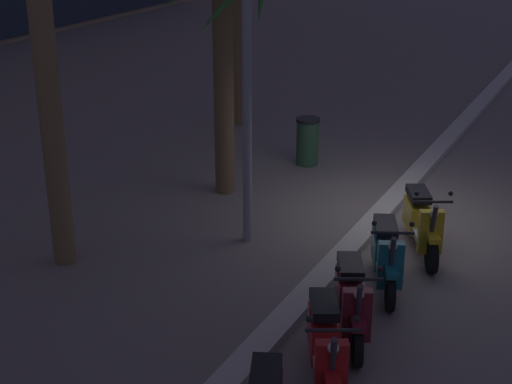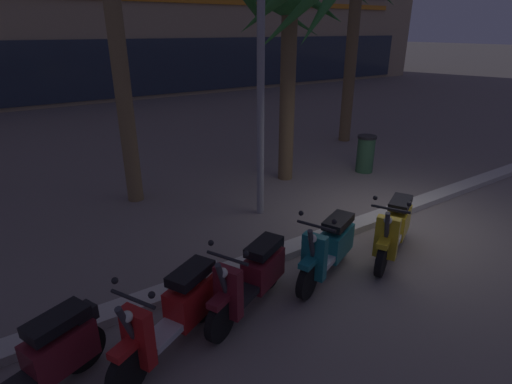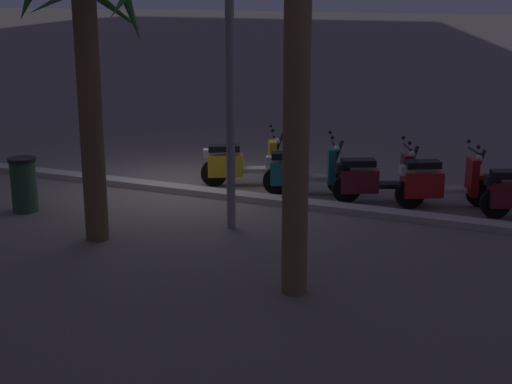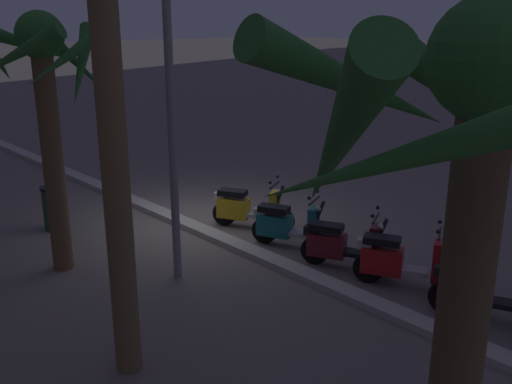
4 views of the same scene
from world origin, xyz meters
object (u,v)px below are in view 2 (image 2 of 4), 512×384
Objects in this scene: scooter_teal_mid_front at (330,247)px; litter_bin at (366,153)px; scooter_maroon_lead_nearest at (253,276)px; scooter_maroon_far_back at (32,366)px; scooter_red_second_in_line at (177,311)px; palm_tree_near_sign at (355,6)px; palm_tree_mid_walkway at (289,35)px; scooter_yellow_gap_after_mid at (394,227)px.

scooter_teal_mid_front is 5.00m from litter_bin.
scooter_maroon_lead_nearest and scooter_teal_mid_front have the same top height.
scooter_red_second_in_line is (1.48, -0.03, 0.01)m from scooter_maroon_far_back.
palm_tree_near_sign reaches higher than litter_bin.
scooter_maroon_far_back is 2.61m from scooter_maroon_lead_nearest.
scooter_maroon_far_back is 0.32× the size of palm_tree_near_sign.
palm_tree_near_sign is at bearing 37.23° from scooter_maroon_lead_nearest.
palm_tree_mid_walkway is (-3.89, -1.84, -0.74)m from palm_tree_near_sign.
palm_tree_near_sign reaches higher than scooter_teal_mid_front.
scooter_teal_mid_front is (3.98, 0.09, -0.00)m from scooter_maroon_far_back.
palm_tree_near_sign is at bearing 43.09° from scooter_teal_mid_front.
litter_bin is at bearing 25.16° from scooter_red_second_in_line.
scooter_teal_mid_front is at bearing 1.35° from scooter_maroon_far_back.
scooter_teal_mid_front is (1.37, 0.01, 0.00)m from scooter_maroon_lead_nearest.
scooter_maroon_lead_nearest is at bearing -142.77° from palm_tree_near_sign.
scooter_maroon_far_back is 1.07× the size of scooter_maroon_lead_nearest.
scooter_red_second_in_line is 7.21m from litter_bin.
palm_tree_mid_walkway is at bearing 79.90° from scooter_yellow_gap_after_mid.
litter_bin is at bearing -125.91° from palm_tree_near_sign.
scooter_maroon_lead_nearest is 1.72× the size of litter_bin.
scooter_teal_mid_front reaches higher than litter_bin.
palm_tree_near_sign is at bearing 33.88° from scooter_red_second_in_line.
palm_tree_near_sign is (7.26, 5.52, 3.63)m from scooter_maroon_lead_nearest.
scooter_maroon_far_back is 11.91m from palm_tree_near_sign.
palm_tree_near_sign reaches higher than scooter_maroon_far_back.
scooter_maroon_lead_nearest is at bearing 5.76° from scooter_red_second_in_line.
palm_tree_mid_walkway is at bearing 40.17° from scooter_red_second_in_line.
scooter_teal_mid_front is at bearing -143.86° from litter_bin.
palm_tree_near_sign is at bearing 25.28° from palm_tree_mid_walkway.
scooter_red_second_in_line and scooter_yellow_gap_after_mid have the same top height.
scooter_yellow_gap_after_mid is at bearing -129.04° from palm_tree_near_sign.
palm_tree_near_sign is (8.38, 5.63, 3.61)m from scooter_red_second_in_line.
litter_bin is (2.71, 3.06, 0.04)m from scooter_yellow_gap_after_mid.
litter_bin is (4.03, 2.95, 0.04)m from scooter_teal_mid_front.
scooter_maroon_far_back is 8.57m from litter_bin.
palm_tree_mid_walkway is (2.00, 3.67, 2.89)m from scooter_teal_mid_front.
palm_tree_near_sign is 4.36m from palm_tree_mid_walkway.
palm_tree_mid_walkway reaches higher than scooter_yellow_gap_after_mid.
scooter_maroon_far_back is 3.98m from scooter_teal_mid_front.
scooter_yellow_gap_after_mid is 8.10m from palm_tree_near_sign.
scooter_red_second_in_line and scooter_teal_mid_front have the same top height.
scooter_red_second_in_line is at bearing -154.84° from litter_bin.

